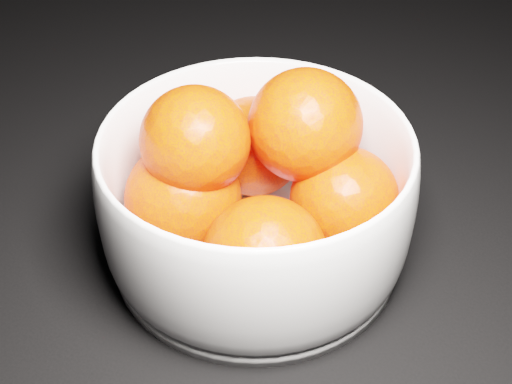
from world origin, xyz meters
The scene contains 3 objects.
ground centered at (0.00, 0.00, 0.00)m, with size 3.00×3.00×0.00m, color black.
bowl centered at (0.06, -0.25, 0.06)m, with size 0.24×0.24×0.12m.
orange_pile centered at (0.06, -0.24, 0.07)m, with size 0.18×0.19×0.14m.
Camera 1 is at (0.31, -0.58, 0.41)m, focal length 50.00 mm.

